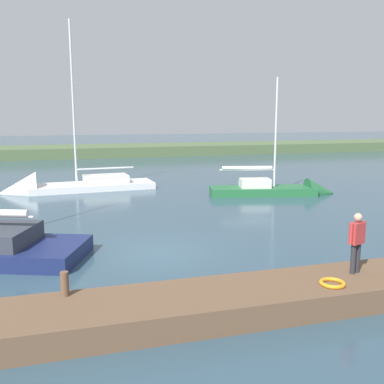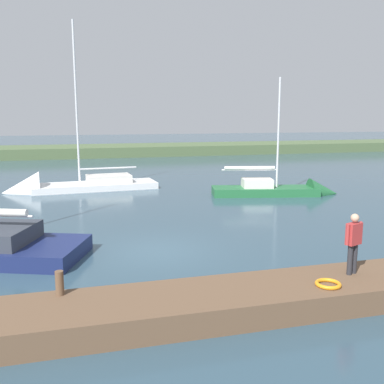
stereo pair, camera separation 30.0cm
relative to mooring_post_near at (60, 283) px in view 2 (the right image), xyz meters
name	(u,v)px [view 2 (the right image)]	position (x,y,z in m)	size (l,w,h in m)	color
ground_plane	(157,251)	(-3.27, -4.78, -0.95)	(200.00, 200.00, 0.00)	#2D4756
far_shoreline	(98,156)	(-3.27, -44.93, -0.95)	(180.00, 8.00, 2.40)	#4C603D
dock_pier	(198,305)	(-3.27, 0.75, -0.62)	(21.78, 2.13, 0.64)	brown
mooring_post_near	(60,283)	(0.00, 0.00, 0.00)	(0.20, 0.20, 0.60)	brown
life_ring_buoy	(328,284)	(-6.59, 1.17, -0.25)	(0.66, 0.66, 0.10)	orange
sailboat_mid_channel	(63,189)	(0.35, -19.26, -0.80)	(10.09, 3.30, 12.09)	white
sailboat_far_right	(284,193)	(-13.11, -14.18, -0.80)	(8.11, 3.55, 8.10)	#236638
person_on_dock	(353,240)	(-7.68, 0.57, 0.67)	(0.61, 0.36, 1.69)	#28282D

